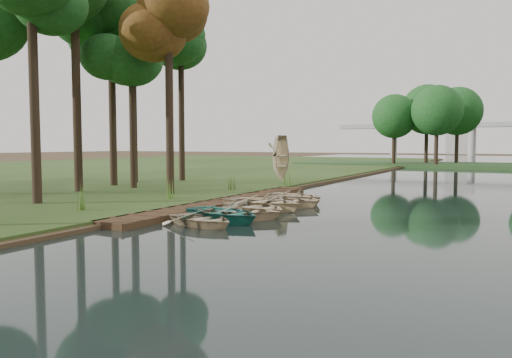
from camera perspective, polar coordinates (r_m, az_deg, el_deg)
The scene contains 23 objects.
ground at distance 23.66m, azimuth -0.14°, elevation -3.32°, with size 300.00×300.00×0.00m, color #3D2F1D.
boardwalk at distance 24.42m, azimuth -3.46°, elevation -2.74°, with size 1.60×16.00×0.30m, color #362415.
peninsula at distance 70.84m, azimuth 25.40°, elevation 1.36°, with size 50.00×14.00×0.45m, color #26441E.
far_trees at distance 71.08m, azimuth 22.85°, elevation 6.44°, with size 45.60×5.60×8.80m.
building_b at distance 166.52m, azimuth 22.41°, elevation 4.73°, with size 8.00×8.00×12.00m, color #A5A5A0.
rowboat_0 at distance 18.24m, azimuth -6.21°, elevation -4.38°, with size 2.15×3.01×0.62m, color beige.
rowboat_1 at distance 19.30m, azimuth -3.76°, elevation -3.72°, with size 2.58×3.61×0.75m, color teal.
rowboat_2 at distance 19.91m, azimuth -1.82°, elevation -3.54°, with size 2.42×3.39×0.70m, color beige.
rowboat_3 at distance 21.16m, azimuth -0.18°, elevation -3.06°, with size 2.50×3.51×0.73m, color beige.
rowboat_4 at distance 22.56m, azimuth 0.76°, elevation -2.51°, with size 2.81×3.93×0.81m, color beige.
rowboat_5 at distance 23.57m, azimuth 3.09°, elevation -2.35°, with size 2.47×3.45×0.72m, color beige.
rowboat_6 at distance 24.75m, azimuth 4.41°, elevation -2.13°, with size 2.24×3.14×0.65m, color beige.
rowboat_7 at distance 25.80m, azimuth 4.45°, elevation -1.83°, with size 2.40×3.36×0.70m, color beige.
stored_rowboat at distance 35.51m, azimuth 2.91°, elevation 0.17°, with size 2.39×3.34×0.69m, color beige.
tree_2 at distance 28.41m, azimuth -9.97°, elevation 16.85°, with size 3.97×3.97×10.89m.
tree_3 at distance 35.36m, azimuth -16.29°, elevation 18.04°, with size 5.21×5.21×13.72m.
tree_4 at distance 32.42m, azimuth -14.05°, elevation 13.71°, with size 3.70×3.70×9.95m.
tree_5 at distance 37.55m, azimuth -13.95°, elevation 16.12°, with size 6.05×6.05×13.30m.
tree_6 at distance 38.42m, azimuth -8.58°, elevation 14.28°, with size 3.97×3.97×11.45m.
reeds_0 at distance 21.62m, azimuth -19.39°, elevation -2.11°, with size 0.60×0.60×0.99m, color #3F661E.
reeds_1 at distance 25.21m, azimuth -9.67°, elevation -1.01°, with size 0.60×0.60×1.07m, color #3F661E.
reeds_2 at distance 30.12m, azimuth -2.80°, elevation -0.36°, with size 0.60×0.60×0.85m, color #3F661E.
reeds_3 at distance 33.22m, azimuth 3.60°, elevation 0.21°, with size 0.60×0.60×1.05m, color #3F661E.
Camera 1 is at (11.01, -20.72, 3.01)m, focal length 35.00 mm.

